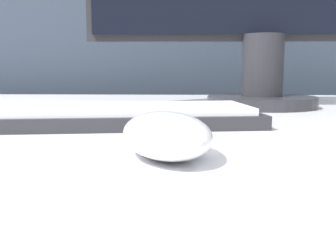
% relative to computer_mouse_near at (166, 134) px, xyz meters
% --- Properties ---
extents(partition_panel, '(5.00, 0.03, 1.06)m').
position_rel_computer_mouse_near_xyz_m(partition_panel, '(-0.01, 0.91, -0.23)').
color(partition_panel, '#333D4C').
rests_on(partition_panel, ground_plane).
extents(computer_mouse_near, '(0.09, 0.13, 0.04)m').
position_rel_computer_mouse_near_xyz_m(computer_mouse_near, '(0.00, 0.00, 0.00)').
color(computer_mouse_near, white).
rests_on(computer_mouse_near, desk).
extents(keyboard, '(0.43, 0.19, 0.02)m').
position_rel_computer_mouse_near_xyz_m(keyboard, '(-0.10, 0.17, -0.01)').
color(keyboard, '#28282D').
rests_on(keyboard, desk).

